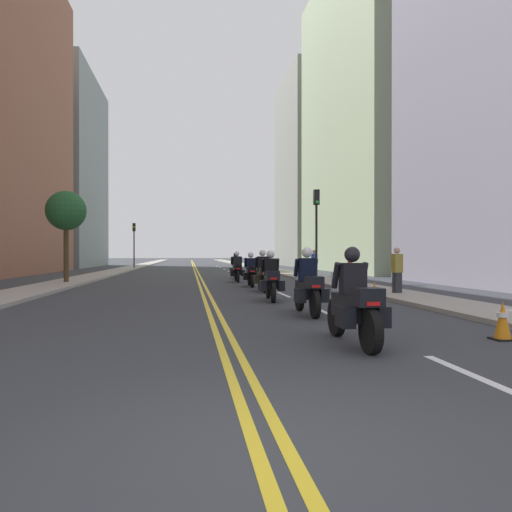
# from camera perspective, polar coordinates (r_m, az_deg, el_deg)

# --- Properties ---
(ground_plane) EXTENTS (264.00, 264.00, 0.00)m
(ground_plane) POSITION_cam_1_polar(r_m,az_deg,el_deg) (51.41, -7.24, -1.43)
(ground_plane) COLOR #33363B
(sidewalk_left) EXTENTS (2.09, 144.00, 0.12)m
(sidewalk_left) POSITION_cam_1_polar(r_m,az_deg,el_deg) (51.76, -14.66, -1.36)
(sidewalk_left) COLOR #9D9790
(sidewalk_left) RESTS_ON ground
(sidewalk_right) EXTENTS (2.09, 144.00, 0.12)m
(sidewalk_right) POSITION_cam_1_polar(r_m,az_deg,el_deg) (51.93, 0.16, -1.35)
(sidewalk_right) COLOR gray
(sidewalk_right) RESTS_ON ground
(centreline_yellow_inner) EXTENTS (0.12, 132.00, 0.01)m
(centreline_yellow_inner) POSITION_cam_1_polar(r_m,az_deg,el_deg) (51.41, -7.37, -1.43)
(centreline_yellow_inner) COLOR yellow
(centreline_yellow_inner) RESTS_ON ground
(centreline_yellow_outer) EXTENTS (0.12, 132.00, 0.01)m
(centreline_yellow_outer) POSITION_cam_1_polar(r_m,az_deg,el_deg) (51.42, -7.10, -1.43)
(centreline_yellow_outer) COLOR yellow
(centreline_yellow_outer) RESTS_ON ground
(lane_dashes_white) EXTENTS (0.14, 56.40, 0.01)m
(lane_dashes_white) POSITION_cam_1_polar(r_m,az_deg,el_deg) (32.61, -1.87, -2.38)
(lane_dashes_white) COLOR silver
(lane_dashes_white) RESTS_ON ground
(building_right_1) EXTENTS (8.72, 20.59, 27.19)m
(building_right_1) POSITION_cam_1_polar(r_m,az_deg,el_deg) (45.39, 14.09, 15.69)
(building_right_1) COLOR #9AAD86
(building_right_1) RESTS_ON ground
(building_left_2) EXTENTS (8.29, 17.58, 22.13)m
(building_left_2) POSITION_cam_1_polar(r_m,az_deg,el_deg) (61.32, -22.22, 9.20)
(building_left_2) COLOR gray
(building_left_2) RESTS_ON ground
(building_right_2) EXTENTS (6.34, 14.67, 23.94)m
(building_right_2) POSITION_cam_1_polar(r_m,az_deg,el_deg) (62.91, 6.26, 9.82)
(building_right_2) COLOR gray
(building_right_2) RESTS_ON ground
(motorcycle_0) EXTENTS (0.76, 2.32, 1.61)m
(motorcycle_0) POSITION_cam_1_polar(r_m,az_deg,el_deg) (8.04, 11.54, -5.76)
(motorcycle_0) COLOR black
(motorcycle_0) RESTS_ON ground
(motorcycle_1) EXTENTS (0.76, 2.29, 1.66)m
(motorcycle_1) POSITION_cam_1_polar(r_m,az_deg,el_deg) (11.87, 6.15, -3.73)
(motorcycle_1) COLOR black
(motorcycle_1) RESTS_ON ground
(motorcycle_2) EXTENTS (0.78, 2.16, 1.62)m
(motorcycle_2) POSITION_cam_1_polar(r_m,az_deg,el_deg) (15.35, 1.78, -2.83)
(motorcycle_2) COLOR black
(motorcycle_2) RESTS_ON ground
(motorcycle_3) EXTENTS (0.77, 2.11, 1.67)m
(motorcycle_3) POSITION_cam_1_polar(r_m,az_deg,el_deg) (19.14, 0.81, -2.22)
(motorcycle_3) COLOR black
(motorcycle_3) RESTS_ON ground
(motorcycle_4) EXTENTS (0.78, 2.13, 1.57)m
(motorcycle_4) POSITION_cam_1_polar(r_m,az_deg,el_deg) (22.03, -0.60, -1.97)
(motorcycle_4) COLOR black
(motorcycle_4) RESTS_ON ground
(motorcycle_5) EXTENTS (0.77, 2.17, 1.64)m
(motorcycle_5) POSITION_cam_1_polar(r_m,az_deg,el_deg) (25.71, -2.25, -1.60)
(motorcycle_5) COLOR black
(motorcycle_5) RESTS_ON ground
(motorcycle_6) EXTENTS (0.78, 2.17, 1.58)m
(motorcycle_6) POSITION_cam_1_polar(r_m,az_deg,el_deg) (29.54, -2.42, -1.40)
(motorcycle_6) COLOR black
(motorcycle_6) RESTS_ON ground
(traffic_cone_0) EXTENTS (0.35, 0.35, 0.68)m
(traffic_cone_0) POSITION_cam_1_polar(r_m,az_deg,el_deg) (9.43, 27.12, -6.79)
(traffic_cone_0) COLOR black
(traffic_cone_0) RESTS_ON ground
(traffic_cone_1) EXTENTS (0.36, 0.36, 0.69)m
(traffic_cone_1) POSITION_cam_1_polar(r_m,az_deg,el_deg) (14.65, 13.83, -4.26)
(traffic_cone_1) COLOR black
(traffic_cone_1) RESTS_ON ground
(traffic_cone_2) EXTENTS (0.31, 0.31, 0.81)m
(traffic_cone_2) POSITION_cam_1_polar(r_m,az_deg,el_deg) (20.74, 6.39, -2.78)
(traffic_cone_2) COLOR black
(traffic_cone_2) RESTS_ON ground
(traffic_light_near) EXTENTS (0.28, 0.38, 4.89)m
(traffic_light_near) POSITION_cam_1_polar(r_m,az_deg,el_deg) (25.66, 7.16, 4.38)
(traffic_light_near) COLOR black
(traffic_light_near) RESTS_ON ground
(traffic_light_far) EXTENTS (0.28, 0.38, 4.57)m
(traffic_light_far) POSITION_cam_1_polar(r_m,az_deg,el_deg) (49.51, -14.22, 2.16)
(traffic_light_far) COLOR black
(traffic_light_far) RESTS_ON ground
(pedestrian_0) EXTENTS (0.41, 0.32, 1.73)m
(pedestrian_0) POSITION_cam_1_polar(r_m,az_deg,el_deg) (17.76, 16.34, -1.71)
(pedestrian_0) COLOR #272B30
(pedestrian_0) RESTS_ON ground
(pedestrian_1) EXTENTS (0.45, 0.46, 1.75)m
(pedestrian_1) POSITION_cam_1_polar(r_m,az_deg,el_deg) (28.50, 6.92, -0.95)
(pedestrian_1) COLOR #222C2E
(pedestrian_1) RESTS_ON ground
(pedestrian_2) EXTENTS (0.33, 0.41, 1.75)m
(pedestrian_2) POSITION_cam_1_polar(r_m,az_deg,el_deg) (23.96, 11.04, -1.18)
(pedestrian_2) COLOR #292D38
(pedestrian_2) RESTS_ON ground
(street_tree_0) EXTENTS (1.95, 1.95, 4.61)m
(street_tree_0) POSITION_cam_1_polar(r_m,az_deg,el_deg) (25.68, -21.53, 4.91)
(street_tree_0) COLOR #463720
(street_tree_0) RESTS_ON ground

